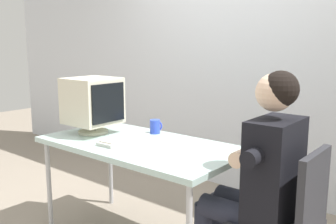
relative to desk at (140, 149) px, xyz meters
The scene contains 7 objects.
wall_back 1.64m from the desk, 77.91° to the left, with size 8.00×0.10×3.00m, color silver.
desk is the anchor object (origin of this frame).
crt_monitor 0.57m from the desk, behind, with size 0.37×0.36×0.43m.
keyboard 0.14m from the desk, 160.96° to the right, with size 0.17×0.43×0.03m.
office_chair 1.10m from the desk, ahead, with size 0.44×0.44×0.90m.
person_seated 0.89m from the desk, ahead, with size 0.70×0.58×1.30m.
desk_mug 0.32m from the desk, 108.91° to the left, with size 0.08×0.09×0.11m.
Camera 1 is at (1.78, -1.86, 1.44)m, focal length 39.92 mm.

